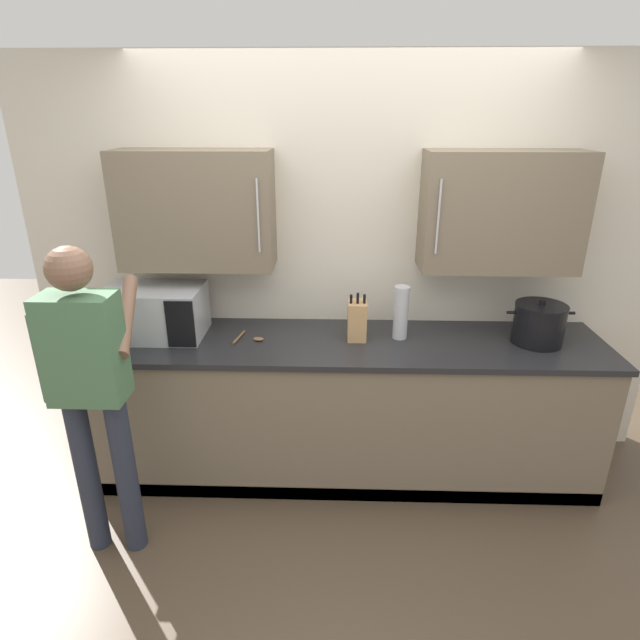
{
  "coord_description": "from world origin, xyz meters",
  "views": [
    {
      "loc": [
        -0.06,
        -1.99,
        2.18
      ],
      "look_at": [
        -0.15,
        0.81,
        1.06
      ],
      "focal_mm": 29.35,
      "sensor_mm": 36.0,
      "label": 1
    }
  ],
  "objects": [
    {
      "name": "ground_plane",
      "position": [
        0.0,
        0.0,
        0.0
      ],
      "size": [
        9.76,
        9.76,
        0.0
      ],
      "primitive_type": "plane",
      "color": "#4C3D2D"
    },
    {
      "name": "counter_unit",
      "position": [
        0.0,
        0.86,
        0.45
      ],
      "size": [
        3.08,
        0.7,
        0.91
      ],
      "color": "#756651",
      "rests_on": "ground_plane"
    },
    {
      "name": "back_wall_tiled",
      "position": [
        -0.0,
        1.19,
        1.36
      ],
      "size": [
        4.01,
        0.44,
        2.51
      ],
      "color": "beige",
      "rests_on": "ground_plane"
    },
    {
      "name": "wooden_spoon",
      "position": [
        -0.57,
        0.86,
        0.92
      ],
      "size": [
        0.18,
        0.19,
        0.02
      ],
      "color": "brown",
      "rests_on": "counter_unit"
    },
    {
      "name": "knife_block",
      "position": [
        0.07,
        0.9,
        1.03
      ],
      "size": [
        0.11,
        0.15,
        0.29
      ],
      "color": "tan",
      "rests_on": "counter_unit"
    },
    {
      "name": "stock_pot",
      "position": [
        1.13,
        0.87,
        1.03
      ],
      "size": [
        0.39,
        0.29,
        0.27
      ],
      "color": "black",
      "rests_on": "counter_unit"
    },
    {
      "name": "thermos_flask",
      "position": [
        0.33,
        0.92,
        1.07
      ],
      "size": [
        0.09,
        0.09,
        0.32
      ],
      "color": "#B7BABF",
      "rests_on": "counter_unit"
    },
    {
      "name": "person_figure",
      "position": [
        -1.22,
        0.17,
        0.99
      ],
      "size": [
        0.44,
        0.55,
        1.65
      ],
      "color": "#282D3D",
      "rests_on": "ground_plane"
    },
    {
      "name": "microwave_oven",
      "position": [
        -1.17,
        0.9,
        1.06
      ],
      "size": [
        0.6,
        0.79,
        0.3
      ],
      "color": "#B7BABF",
      "rests_on": "counter_unit"
    }
  ]
}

